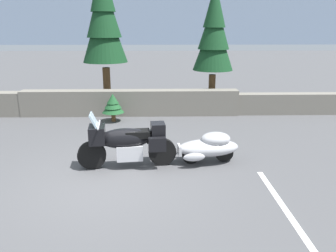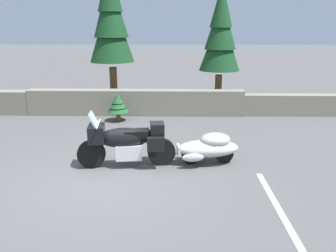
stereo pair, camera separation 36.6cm
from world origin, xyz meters
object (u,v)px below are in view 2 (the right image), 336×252
at_px(pine_tree_tall, 111,17).
at_px(pine_tree_secondary, 221,32).
at_px(touring_motorcycle, 126,141).
at_px(car_shaped_trailer, 208,147).

xyz_separation_m(pine_tree_tall, pine_tree_secondary, (4.19, -0.31, -0.55)).
relative_size(touring_motorcycle, pine_tree_tall, 0.41).
height_order(car_shaped_trailer, pine_tree_secondary, pine_tree_secondary).
relative_size(car_shaped_trailer, pine_tree_secondary, 0.46).
bearing_deg(pine_tree_tall, touring_motorcycle, -77.54).
bearing_deg(pine_tree_secondary, touring_motorcycle, -116.15).
bearing_deg(car_shaped_trailer, pine_tree_tall, 119.29).
xyz_separation_m(touring_motorcycle, car_shaped_trailer, (1.95, 0.22, -0.21)).
xyz_separation_m(touring_motorcycle, pine_tree_tall, (-1.35, 6.10, 2.93)).
bearing_deg(pine_tree_secondary, pine_tree_tall, 175.70).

